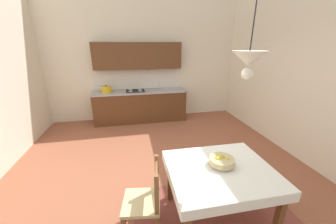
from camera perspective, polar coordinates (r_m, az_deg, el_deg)
name	(u,v)px	position (r m, az deg, el deg)	size (l,w,h in m)	color
ground_plane	(163,176)	(3.54, -1.56, -18.64)	(6.00, 6.46, 0.10)	#99563D
wall_back	(144,49)	(5.76, -7.24, 18.06)	(6.00, 0.12, 4.02)	silver
wall_right	(324,53)	(4.24, 39.34, 13.57)	(0.12, 6.46, 4.02)	silver
area_rug	(219,223)	(2.87, 14.91, -29.33)	(2.10, 1.60, 0.01)	brown
kitchen_cabinetry	(140,92)	(5.56, -8.45, 5.93)	(2.61, 0.63, 2.20)	#56331C
dining_table	(220,177)	(2.51, 15.15, -18.25)	(1.24, 1.05, 0.75)	brown
dining_chair_tv_side	(145,201)	(2.43, -6.86, -24.90)	(0.48, 0.48, 0.93)	#D1BC89
fruit_bowl	(222,161)	(2.46, 15.70, -13.83)	(0.30, 0.30, 0.12)	tan
pendant_lamp	(249,60)	(1.99, 22.94, 14.17)	(0.32, 0.32, 0.80)	black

